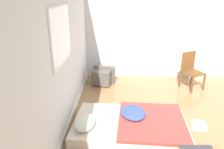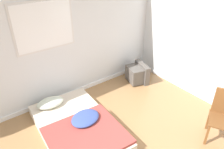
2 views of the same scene
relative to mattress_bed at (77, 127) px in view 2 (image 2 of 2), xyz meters
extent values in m
cube|color=silver|center=(0.24, 1.15, 1.17)|extent=(7.25, 0.06, 2.60)
cube|color=white|center=(0.24, 1.11, -0.08)|extent=(7.25, 0.02, 0.09)
cube|color=silver|center=(0.09, 1.11, 1.53)|extent=(1.14, 0.01, 0.92)
cube|color=white|center=(0.09, 1.10, 1.53)|extent=(1.07, 0.01, 0.85)
cube|color=beige|center=(0.00, 0.01, -0.03)|extent=(1.31, 2.00, 0.19)
ellipsoid|color=silver|center=(-0.15, 0.77, 0.14)|extent=(0.54, 0.37, 0.14)
cube|color=#993D38|center=(-0.02, -0.35, 0.09)|extent=(1.28, 1.20, 0.05)
ellipsoid|color=#384C93|center=(0.15, -0.04, 0.16)|extent=(0.61, 0.54, 0.11)
cube|color=#56514C|center=(1.95, 0.65, 0.09)|extent=(0.40, 0.52, 0.37)
cube|color=#56514C|center=(2.15, 0.59, 0.10)|extent=(0.27, 0.57, 0.46)
cube|color=black|center=(2.21, 0.58, 0.11)|extent=(0.13, 0.45, 0.33)
cube|color=brown|center=(1.57, -1.53, 0.07)|extent=(0.05, 0.05, 0.40)
cube|color=brown|center=(1.92, -1.34, 0.07)|extent=(0.05, 0.05, 0.40)
cube|color=brown|center=(1.84, -1.61, 0.29)|extent=(0.60, 0.60, 0.02)
camera|label=1|loc=(-3.22, 0.23, 2.17)|focal=35.00mm
camera|label=2|loc=(-1.24, -2.66, 2.75)|focal=35.00mm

